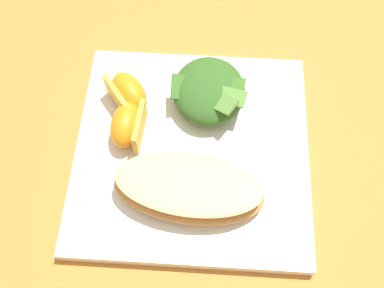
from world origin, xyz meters
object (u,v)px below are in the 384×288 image
object	(u,v)px
green_salad_pile	(209,91)
orange_wedge_middle	(128,125)
orange_wedge_front	(128,93)
white_plate	(192,151)
cheesy_pizza_bread	(191,189)

from	to	relation	value
green_salad_pile	orange_wedge_middle	world-z (taller)	green_salad_pile
orange_wedge_middle	orange_wedge_front	bearing A→B (deg)	-172.74
white_plate	orange_wedge_front	bearing A→B (deg)	-126.12
cheesy_pizza_bread	orange_wedge_middle	xyz separation A→B (m)	(-0.08, -0.08, 0.00)
orange_wedge_front	orange_wedge_middle	xyz separation A→B (m)	(0.05, 0.01, 0.00)
white_plate	orange_wedge_front	distance (m)	0.11
cheesy_pizza_bread	white_plate	bearing A→B (deg)	-177.83
white_plate	green_salad_pile	distance (m)	0.08
cheesy_pizza_bread	green_salad_pile	size ratio (longest dim) A/B	1.76
orange_wedge_front	green_salad_pile	bearing A→B (deg)	95.40
cheesy_pizza_bread	orange_wedge_middle	size ratio (longest dim) A/B	2.81
cheesy_pizza_bread	green_salad_pile	world-z (taller)	green_salad_pile
cheesy_pizza_bread	orange_wedge_front	distance (m)	0.15
orange_wedge_front	orange_wedge_middle	distance (m)	0.05
white_plate	green_salad_pile	xyz separation A→B (m)	(-0.07, 0.02, 0.03)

